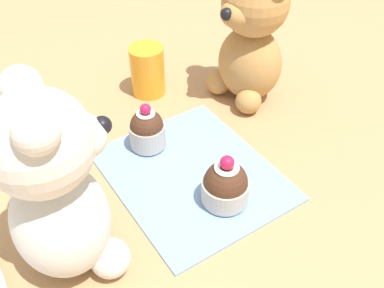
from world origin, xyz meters
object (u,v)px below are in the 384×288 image
(teddy_bear_cream, at_px, (56,189))
(cupcake_near_cream_bear, at_px, (147,130))
(juice_glass, at_px, (148,71))
(cupcake_near_tan_bear, at_px, (226,185))
(teddy_bear_tan, at_px, (251,37))

(teddy_bear_cream, bearing_deg, cupcake_near_cream_bear, -46.54)
(cupcake_near_cream_bear, xyz_separation_m, juice_glass, (0.12, -0.07, 0.01))
(cupcake_near_tan_bear, bearing_deg, juice_glass, -8.47)
(teddy_bear_cream, distance_m, cupcake_near_tan_bear, 0.21)
(teddy_bear_cream, bearing_deg, juice_glass, -36.27)
(teddy_bear_tan, distance_m, juice_glass, 0.17)
(cupcake_near_cream_bear, distance_m, cupcake_near_tan_bear, 0.15)
(cupcake_near_cream_bear, relative_size, juice_glass, 0.86)
(teddy_bear_cream, relative_size, juice_glass, 2.81)
(cupcake_near_cream_bear, distance_m, juice_glass, 0.14)
(teddy_bear_tan, height_order, juice_glass, teddy_bear_tan)
(teddy_bear_cream, height_order, cupcake_near_tan_bear, teddy_bear_cream)
(teddy_bear_cream, distance_m, teddy_bear_tan, 0.38)
(cupcake_near_tan_bear, bearing_deg, teddy_bear_tan, -44.88)
(cupcake_near_tan_bear, distance_m, juice_glass, 0.27)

